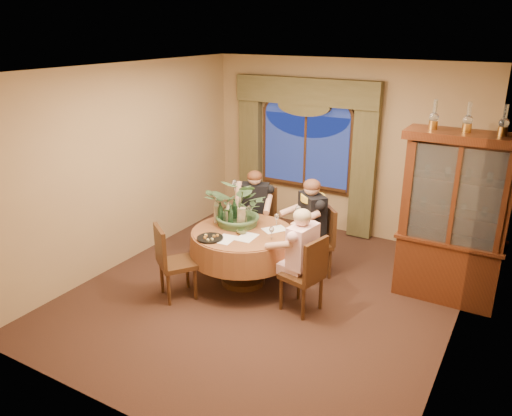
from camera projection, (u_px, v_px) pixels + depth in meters
The scene contains 36 objects.
floor at pixel (266, 293), 6.45m from camera, with size 5.00×5.00×0.00m, color black.
wall_back at pixel (341, 148), 8.00m from camera, with size 4.50×4.50×0.00m, color #947750.
wall_right at pixel (466, 226), 4.91m from camera, with size 5.00×5.00×0.00m, color #947750.
ceiling at pixel (267, 69), 5.49m from camera, with size 5.00×5.00×0.00m, color white.
window at pixel (305, 151), 8.26m from camera, with size 1.62×0.10×1.32m, color navy, non-canonical shape.
arched_transom at pixel (307, 103), 7.99m from camera, with size 1.60×0.06×0.44m, color navy, non-canonical shape.
drapery_left at pixel (250, 151), 8.75m from camera, with size 0.38×0.14×2.32m, color #443E22.
drapery_right at pixel (364, 167), 7.78m from camera, with size 0.38×0.14×2.32m, color #443E22.
swag_valance at pixel (305, 91), 7.86m from camera, with size 2.45×0.16×0.42m, color #443E22, non-canonical shape.
dining_table at pixel (243, 257), 6.60m from camera, with size 1.42×1.42×0.75m, color maroon.
china_cabinet at pixel (453, 220), 5.99m from camera, with size 1.31×0.52×2.12m, color #39180C.
oil_lamp_left at pixel (434, 114), 5.74m from camera, with size 0.11×0.11×0.34m, color #A5722D, non-canonical shape.
oil_lamp_center at pixel (468, 117), 5.57m from camera, with size 0.11×0.11×0.34m, color #A5722D, non-canonical shape.
oil_lamp_right at pixel (504, 120), 5.40m from camera, with size 0.11×0.11×0.34m, color #A5722D, non-canonical shape.
chair_right at pixel (302, 274), 5.93m from camera, with size 0.42×0.42×0.96m, color black.
chair_back_right at pixel (314, 242), 6.79m from camera, with size 0.42×0.42×0.96m, color black.
chair_back at pixel (260, 222), 7.50m from camera, with size 0.42×0.42×0.96m, color black.
chair_front_left at pixel (177, 262), 6.23m from camera, with size 0.42×0.42×0.96m, color black.
person_pink at pixel (302, 259), 5.96m from camera, with size 0.45×0.42×1.26m, color beige, non-canonical shape.
person_back at pixel (255, 212), 7.42m from camera, with size 0.46×0.42×1.29m, color black, non-canonical shape.
person_scarf at pixel (312, 226), 6.80m from camera, with size 0.49×0.45×1.36m, color black, non-canonical shape.
stoneware_vase at pixel (242, 218), 6.55m from camera, with size 0.14×0.14×0.27m, color tan, non-canonical shape.
centerpiece_plant at pixel (241, 183), 6.47m from camera, with size 0.88×0.98×0.76m, color #3F5E38.
olive_bowl at pixel (242, 232), 6.38m from camera, with size 0.14×0.14×0.04m, color brown.
cheese_platter at pixel (210, 238), 6.22m from camera, with size 0.33×0.33×0.02m, color black.
wine_bottle_0 at pixel (231, 218), 6.46m from camera, with size 0.07×0.07×0.33m, color black.
wine_bottle_1 at pixel (235, 210), 6.71m from camera, with size 0.07×0.07×0.33m, color black.
wine_bottle_2 at pixel (220, 214), 6.57m from camera, with size 0.07×0.07×0.33m, color black.
wine_bottle_3 at pixel (216, 211), 6.69m from camera, with size 0.07×0.07×0.33m, color tan.
wine_bottle_4 at pixel (228, 214), 6.57m from camera, with size 0.07×0.07×0.33m, color tan.
tasting_paper_0 at pixel (247, 237), 6.26m from camera, with size 0.21×0.30×0.00m, color white.
tasting_paper_1 at pixel (275, 229), 6.50m from camera, with size 0.21×0.30×0.00m, color white.
tasting_paper_2 at pixel (225, 239), 6.20m from camera, with size 0.21×0.30×0.00m, color white.
wine_glass_person_pink at pixel (272, 233), 6.16m from camera, with size 0.07×0.07×0.18m, color silver, non-canonical shape.
wine_glass_person_back at pixel (249, 212), 6.88m from camera, with size 0.07×0.07×0.18m, color silver, non-canonical shape.
wine_glass_person_scarf at pixel (277, 220), 6.59m from camera, with size 0.07×0.07×0.18m, color silver, non-canonical shape.
Camera 1 is at (2.73, -4.98, 3.26)m, focal length 35.00 mm.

